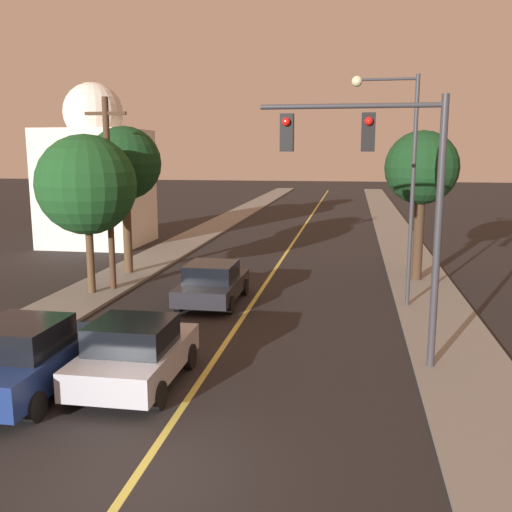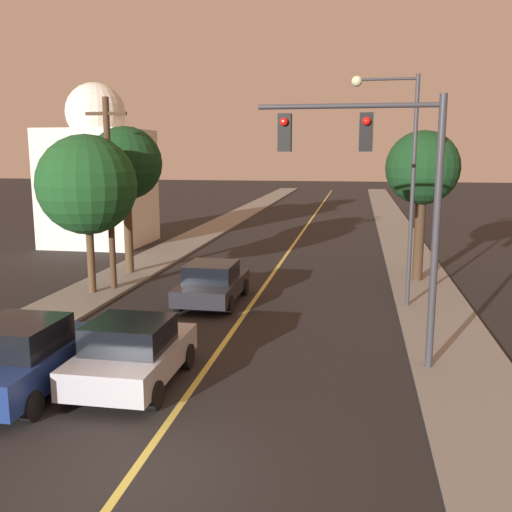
{
  "view_description": "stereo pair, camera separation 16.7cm",
  "coord_description": "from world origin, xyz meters",
  "px_view_note": "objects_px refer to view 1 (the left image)",
  "views": [
    {
      "loc": [
        3.44,
        -8.26,
        5.37
      ],
      "look_at": [
        0.0,
        12.09,
        1.6
      ],
      "focal_mm": 40.0,
      "sensor_mm": 36.0,
      "label": 1
    },
    {
      "loc": [
        3.61,
        -8.23,
        5.37
      ],
      "look_at": [
        0.0,
        12.09,
        1.6
      ],
      "focal_mm": 40.0,
      "sensor_mm": 36.0,
      "label": 2
    }
  ],
  "objects_px": {
    "traffic_signal_mast": "(382,177)",
    "car_near_lane_second": "(213,283)",
    "car_outer_lane_front": "(26,358)",
    "utility_pole_left": "(109,191)",
    "tree_left_near": "(87,185)",
    "car_near_lane_front": "(135,353)",
    "streetlamp_right": "(399,161)",
    "tree_right_near": "(422,169)",
    "tree_left_far": "(125,164)",
    "domed_building_left": "(97,175)"
  },
  "relations": [
    {
      "from": "car_near_lane_second",
      "to": "tree_left_far",
      "type": "height_order",
      "value": "tree_left_far"
    },
    {
      "from": "car_near_lane_front",
      "to": "traffic_signal_mast",
      "type": "height_order",
      "value": "traffic_signal_mast"
    },
    {
      "from": "traffic_signal_mast",
      "to": "utility_pole_left",
      "type": "xyz_separation_m",
      "value": [
        -9.82,
        6.45,
        -0.87
      ]
    },
    {
      "from": "car_near_lane_front",
      "to": "tree_left_near",
      "type": "height_order",
      "value": "tree_left_near"
    },
    {
      "from": "traffic_signal_mast",
      "to": "tree_left_near",
      "type": "distance_m",
      "value": 11.84
    },
    {
      "from": "tree_left_near",
      "to": "tree_left_far",
      "type": "xyz_separation_m",
      "value": [
        -0.03,
        3.72,
        0.68
      ]
    },
    {
      "from": "car_outer_lane_front",
      "to": "traffic_signal_mast",
      "type": "height_order",
      "value": "traffic_signal_mast"
    },
    {
      "from": "car_near_lane_front",
      "to": "traffic_signal_mast",
      "type": "xyz_separation_m",
      "value": [
        5.56,
        2.1,
        3.99
      ]
    },
    {
      "from": "tree_left_near",
      "to": "car_near_lane_front",
      "type": "bearing_deg",
      "value": -58.43
    },
    {
      "from": "streetlamp_right",
      "to": "tree_right_near",
      "type": "bearing_deg",
      "value": 73.73
    },
    {
      "from": "car_near_lane_front",
      "to": "utility_pole_left",
      "type": "height_order",
      "value": "utility_pole_left"
    },
    {
      "from": "tree_left_far",
      "to": "car_outer_lane_front",
      "type": "bearing_deg",
      "value": -78.17
    },
    {
      "from": "streetlamp_right",
      "to": "tree_right_near",
      "type": "height_order",
      "value": "streetlamp_right"
    },
    {
      "from": "car_near_lane_front",
      "to": "tree_left_near",
      "type": "distance_m",
      "value": 9.77
    },
    {
      "from": "car_near_lane_front",
      "to": "domed_building_left",
      "type": "bearing_deg",
      "value": 116.86
    },
    {
      "from": "traffic_signal_mast",
      "to": "tree_left_near",
      "type": "xyz_separation_m",
      "value": [
        -10.36,
        5.71,
        -0.6
      ]
    },
    {
      "from": "car_near_lane_second",
      "to": "streetlamp_right",
      "type": "distance_m",
      "value": 7.7
    },
    {
      "from": "car_near_lane_second",
      "to": "tree_left_near",
      "type": "distance_m",
      "value": 5.91
    },
    {
      "from": "car_near_lane_second",
      "to": "car_outer_lane_front",
      "type": "bearing_deg",
      "value": -105.05
    },
    {
      "from": "utility_pole_left",
      "to": "car_outer_lane_front",
      "type": "bearing_deg",
      "value": -77.84
    },
    {
      "from": "car_near_lane_front",
      "to": "car_outer_lane_front",
      "type": "xyz_separation_m",
      "value": [
        -2.24,
        -0.84,
        0.05
      ]
    },
    {
      "from": "car_outer_lane_front",
      "to": "utility_pole_left",
      "type": "distance_m",
      "value": 10.08
    },
    {
      "from": "domed_building_left",
      "to": "streetlamp_right",
      "type": "bearing_deg",
      "value": -35.34
    },
    {
      "from": "car_near_lane_second",
      "to": "traffic_signal_mast",
      "type": "xyz_separation_m",
      "value": [
        5.56,
        -5.38,
        4.03
      ]
    },
    {
      "from": "tree_left_near",
      "to": "tree_left_far",
      "type": "height_order",
      "value": "tree_left_far"
    },
    {
      "from": "utility_pole_left",
      "to": "traffic_signal_mast",
      "type": "bearing_deg",
      "value": -33.31
    },
    {
      "from": "car_near_lane_second",
      "to": "traffic_signal_mast",
      "type": "relative_size",
      "value": 0.65
    },
    {
      "from": "streetlamp_right",
      "to": "tree_left_far",
      "type": "distance_m",
      "value": 11.75
    },
    {
      "from": "car_near_lane_second",
      "to": "domed_building_left",
      "type": "xyz_separation_m",
      "value": [
        -9.84,
        11.95,
        3.28
      ]
    },
    {
      "from": "traffic_signal_mast",
      "to": "car_near_lane_second",
      "type": "bearing_deg",
      "value": 135.93
    },
    {
      "from": "car_near_lane_second",
      "to": "tree_left_far",
      "type": "relative_size",
      "value": 0.67
    },
    {
      "from": "traffic_signal_mast",
      "to": "tree_left_far",
      "type": "relative_size",
      "value": 1.03
    },
    {
      "from": "car_outer_lane_front",
      "to": "utility_pole_left",
      "type": "relative_size",
      "value": 0.57
    },
    {
      "from": "streetlamp_right",
      "to": "car_outer_lane_front",
      "type": "bearing_deg",
      "value": -134.38
    },
    {
      "from": "streetlamp_right",
      "to": "domed_building_left",
      "type": "xyz_separation_m",
      "value": [
        -16.2,
        11.48,
        -1.04
      ]
    },
    {
      "from": "car_near_lane_second",
      "to": "streetlamp_right",
      "type": "relative_size",
      "value": 0.55
    },
    {
      "from": "tree_left_far",
      "to": "tree_left_near",
      "type": "bearing_deg",
      "value": -89.56
    },
    {
      "from": "utility_pole_left",
      "to": "tree_left_near",
      "type": "bearing_deg",
      "value": -126.03
    },
    {
      "from": "domed_building_left",
      "to": "traffic_signal_mast",
      "type": "bearing_deg",
      "value": -48.38
    },
    {
      "from": "car_near_lane_front",
      "to": "tree_right_near",
      "type": "distance_m",
      "value": 14.89
    },
    {
      "from": "traffic_signal_mast",
      "to": "utility_pole_left",
      "type": "distance_m",
      "value": 11.78
    },
    {
      "from": "utility_pole_left",
      "to": "domed_building_left",
      "type": "relative_size",
      "value": 0.78
    },
    {
      "from": "traffic_signal_mast",
      "to": "tree_right_near",
      "type": "xyz_separation_m",
      "value": [
        2.04,
        10.1,
        -0.09
      ]
    },
    {
      "from": "tree_right_near",
      "to": "traffic_signal_mast",
      "type": "bearing_deg",
      "value": -101.42
    },
    {
      "from": "car_outer_lane_front",
      "to": "car_near_lane_front",
      "type": "bearing_deg",
      "value": 20.55
    },
    {
      "from": "utility_pole_left",
      "to": "car_near_lane_front",
      "type": "bearing_deg",
      "value": -63.51
    },
    {
      "from": "utility_pole_left",
      "to": "domed_building_left",
      "type": "height_order",
      "value": "domed_building_left"
    },
    {
      "from": "traffic_signal_mast",
      "to": "tree_left_far",
      "type": "distance_m",
      "value": 14.03
    },
    {
      "from": "utility_pole_left",
      "to": "tree_left_far",
      "type": "distance_m",
      "value": 3.18
    },
    {
      "from": "utility_pole_left",
      "to": "tree_left_near",
      "type": "xyz_separation_m",
      "value": [
        -0.54,
        -0.74,
        0.27
      ]
    }
  ]
}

